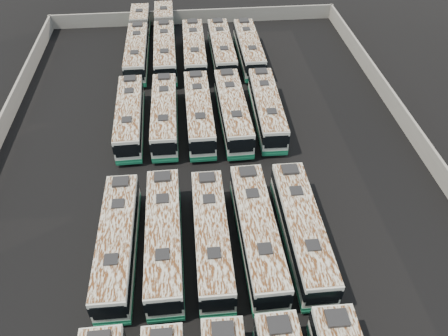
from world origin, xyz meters
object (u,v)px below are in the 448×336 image
bus_midback_right (233,111)px  bus_back_left (165,40)px  bus_midfront_center (212,237)px  bus_midback_far_left (130,116)px  bus_midback_left (165,115)px  bus_back_far_left (138,42)px  bus_back_far_right (249,49)px  bus_midfront_right (257,232)px  bus_midfront_far_right (302,229)px  bus_midfront_far_left (118,242)px  bus_midback_center (199,113)px  bus_midfront_left (164,238)px  bus_midback_far_right (267,108)px  bus_back_center (194,51)px  bus_back_right (222,49)px

bus_midback_right → bus_back_left: 19.87m
bus_midfront_center → bus_midback_far_left: bus_midfront_center is taller
bus_midback_left → bus_back_far_left: bearing=102.1°
bus_midback_far_left → bus_back_far_right: (15.24, 14.55, 0.02)m
bus_midfront_right → bus_midfront_far_right: 3.72m
bus_midfront_far_left → bus_midback_center: (7.47, 17.45, 0.04)m
bus_midback_center → bus_midfront_right: bearing=-78.2°
bus_midback_right → bus_back_far_right: bus_midback_right is taller
bus_midfront_right → bus_midback_right: (-0.09, 17.50, -0.00)m
bus_midfront_left → bus_midback_left: size_ratio=1.02×
bus_midfront_center → bus_midback_right: bearing=78.2°
bus_midfront_left → bus_midback_far_right: bus_midfront_left is taller
bus_midback_far_right → bus_back_far_right: 14.49m
bus_midback_left → bus_midback_far_right: (11.47, 0.08, 0.01)m
bus_midback_far_left → bus_back_center: bus_back_center is taller
bus_back_right → bus_back_far_right: (3.72, -0.16, -0.03)m
bus_midfront_far_right → bus_midback_center: bearing=113.4°
bus_midfront_right → bus_back_far_right: bus_midfront_right is taller
bus_midback_center → bus_midback_right: (3.77, -0.06, 0.03)m
bus_midfront_center → bus_midfront_far_left: bearing=178.9°
bus_midfront_left → bus_midback_center: bearing=77.3°
bus_midfront_center → bus_midback_center: size_ratio=0.97×
bus_midfront_left → bus_back_right: size_ratio=1.00×
bus_back_center → bus_midback_far_left: bearing=-117.8°
bus_midfront_center → bus_midback_far_left: 19.30m
bus_midfront_left → bus_midback_center: 17.76m
bus_back_far_left → bus_midback_far_right: bearing=-50.1°
bus_midback_far_left → bus_midfront_far_right: bearing=-50.6°
bus_midback_far_left → bus_back_far_right: bearing=42.3°
bus_back_left → bus_back_right: 8.52m
bus_midfront_left → bus_midfront_right: (7.60, -0.20, 0.03)m
bus_midfront_far_right → bus_midback_left: bearing=122.9°
bus_back_far_left → bus_midback_far_left: bearing=-90.2°
bus_back_right → bus_midback_far_right: bearing=-76.4°
bus_back_center → bus_back_right: bus_back_center is taller
bus_midfront_right → bus_back_right: bus_midfront_right is taller
bus_midfront_far_right → bus_midback_left: (-11.39, 17.63, -0.06)m
bus_midback_left → bus_back_left: 18.22m
bus_midfront_far_left → bus_midfront_far_right: bus_midfront_far_right is taller
bus_midfront_right → bus_back_center: bearing=95.5°
bus_midfront_center → bus_back_far_right: bearing=76.9°
bus_midfront_right → bus_back_far_left: bearing=106.7°
bus_midback_far_left → bus_midback_left: size_ratio=1.00×
bus_back_center → bus_back_far_right: 7.49m
bus_back_center → bus_midfront_far_right: bearing=-76.7°
bus_midfront_right → bus_midback_far_right: bearing=76.8°
bus_back_right → bus_back_far_right: size_ratio=1.02×
bus_midfront_far_right → bus_midback_center: (-7.58, 17.58, -0.02)m
bus_midback_far_left → bus_back_center: size_ratio=0.96×
bus_midfront_far_left → bus_midback_far_right: bus_midback_far_right is taller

